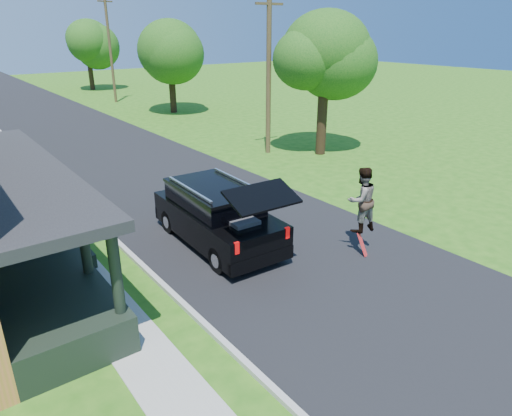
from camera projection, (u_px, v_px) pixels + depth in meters
ground at (353, 289)px, 12.20m from camera, size 140.00×140.00×0.00m
street at (98, 145)px, 27.08m from camera, size 8.00×120.00×0.02m
curb at (25, 156)px, 24.83m from camera, size 0.15×120.00×0.12m
black_suv at (217, 215)px, 14.43m from camera, size 2.32×5.58×2.56m
skateboarder at (361, 200)px, 13.72m from camera, size 1.09×0.91×2.03m
skateboard at (362, 244)px, 13.95m from camera, size 0.25×0.54×0.77m
tree_right_near at (324, 58)px, 23.35m from camera, size 5.71×5.33×7.42m
tree_right_mid at (169, 44)px, 35.49m from camera, size 6.80×6.62×8.25m
tree_right_far at (86, 39)px, 48.95m from camera, size 5.64×5.38×7.98m
utility_pole_near at (269, 73)px, 23.90m from camera, size 1.66×0.28×8.22m
utility_pole_far at (110, 49)px, 40.78m from camera, size 1.49×0.59×9.16m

